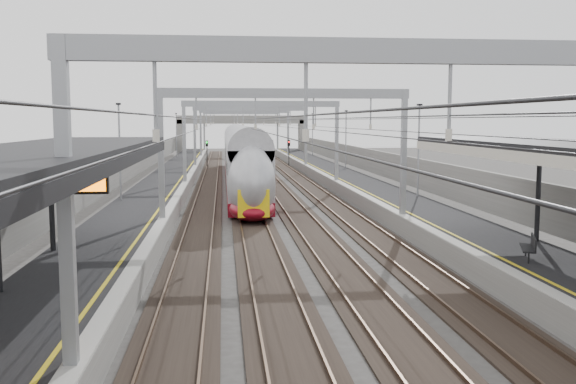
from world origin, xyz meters
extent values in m
cube|color=black|center=(-8.00, 45.00, 0.50)|extent=(4.00, 120.00, 1.00)
cube|color=black|center=(8.00, 45.00, 0.50)|extent=(4.00, 120.00, 1.00)
cube|color=black|center=(-4.50, 45.00, 0.04)|extent=(2.40, 140.00, 0.08)
cube|color=brown|center=(-5.22, 45.00, 0.13)|extent=(0.07, 140.00, 0.14)
cube|color=brown|center=(-3.78, 45.00, 0.13)|extent=(0.07, 140.00, 0.14)
cube|color=black|center=(-1.50, 45.00, 0.04)|extent=(2.40, 140.00, 0.08)
cube|color=brown|center=(-2.22, 45.00, 0.13)|extent=(0.07, 140.00, 0.14)
cube|color=brown|center=(-0.78, 45.00, 0.13)|extent=(0.07, 140.00, 0.14)
cube|color=black|center=(1.50, 45.00, 0.04)|extent=(2.40, 140.00, 0.08)
cube|color=brown|center=(0.78, 45.00, 0.13)|extent=(0.07, 140.00, 0.14)
cube|color=brown|center=(2.22, 45.00, 0.13)|extent=(0.07, 140.00, 0.14)
cube|color=black|center=(4.50, 45.00, 0.04)|extent=(2.40, 140.00, 0.08)
cube|color=brown|center=(3.78, 45.00, 0.13)|extent=(0.07, 140.00, 0.14)
cube|color=brown|center=(5.22, 45.00, 0.13)|extent=(0.07, 140.00, 0.14)
cube|color=gray|center=(-6.30, 2.00, 4.30)|extent=(0.28, 0.28, 6.60)
cube|color=gray|center=(0.00, 2.00, 7.35)|extent=(13.00, 0.25, 0.50)
cube|color=gray|center=(-6.30, 22.00, 4.30)|extent=(0.28, 0.28, 6.60)
cube|color=gray|center=(6.30, 22.00, 4.30)|extent=(0.28, 0.28, 6.60)
cube|color=gray|center=(0.00, 22.00, 7.35)|extent=(13.00, 0.25, 0.50)
cube|color=gray|center=(-6.30, 42.00, 4.30)|extent=(0.28, 0.28, 6.60)
cube|color=gray|center=(6.30, 42.00, 4.30)|extent=(0.28, 0.28, 6.60)
cube|color=gray|center=(0.00, 42.00, 7.35)|extent=(13.00, 0.25, 0.50)
cube|color=gray|center=(-6.30, 62.00, 4.30)|extent=(0.28, 0.28, 6.60)
cube|color=gray|center=(6.30, 62.00, 4.30)|extent=(0.28, 0.28, 6.60)
cube|color=gray|center=(0.00, 62.00, 7.35)|extent=(13.00, 0.25, 0.50)
cube|color=gray|center=(-6.30, 82.00, 4.30)|extent=(0.28, 0.28, 6.60)
cube|color=gray|center=(6.30, 82.00, 4.30)|extent=(0.28, 0.28, 6.60)
cube|color=gray|center=(0.00, 82.00, 7.35)|extent=(13.00, 0.25, 0.50)
cube|color=gray|center=(-6.30, 100.00, 4.30)|extent=(0.28, 0.28, 6.60)
cube|color=gray|center=(6.30, 100.00, 4.30)|extent=(0.28, 0.28, 6.60)
cube|color=gray|center=(0.00, 100.00, 7.35)|extent=(13.00, 0.25, 0.50)
cylinder|color=#262628|center=(-4.50, 50.00, 5.50)|extent=(0.03, 140.00, 0.03)
cylinder|color=#262628|center=(-1.50, 50.00, 5.50)|extent=(0.03, 140.00, 0.03)
cylinder|color=#262628|center=(1.50, 50.00, 5.50)|extent=(0.03, 140.00, 0.03)
cylinder|color=#262628|center=(4.50, 50.00, 5.50)|extent=(0.03, 140.00, 0.03)
cylinder|color=black|center=(-9.70, 14.00, 3.00)|extent=(0.20, 0.20, 4.00)
cube|color=black|center=(-6.60, 4.00, 4.55)|extent=(1.60, 0.15, 0.55)
cube|color=#E96304|center=(-6.60, 3.92, 4.55)|extent=(1.50, 0.02, 0.42)
cylinder|color=black|center=(9.70, 14.00, 3.00)|extent=(0.20, 0.20, 4.00)
cube|color=slate|center=(0.00, 100.00, 6.20)|extent=(22.00, 2.20, 1.40)
cube|color=slate|center=(-10.50, 100.00, 3.10)|extent=(1.00, 2.20, 6.20)
cube|color=slate|center=(10.50, 100.00, 3.10)|extent=(1.00, 2.20, 6.20)
cube|color=slate|center=(-11.20, 45.00, 1.60)|extent=(0.30, 120.00, 3.20)
cube|color=slate|center=(11.20, 45.00, 1.60)|extent=(0.30, 120.00, 3.20)
cube|color=maroon|center=(-1.50, 39.06, 0.62)|extent=(2.83, 24.11, 0.84)
cube|color=#95959A|center=(-1.50, 39.06, 2.61)|extent=(2.83, 24.11, 3.14)
cube|color=black|center=(-1.50, 30.62, 0.29)|extent=(2.10, 2.52, 0.52)
cube|color=maroon|center=(-1.50, 63.59, 0.62)|extent=(2.83, 24.11, 0.84)
cube|color=#95959A|center=(-1.50, 63.59, 2.61)|extent=(2.83, 24.11, 3.14)
cube|color=black|center=(-1.50, 55.15, 0.29)|extent=(2.10, 2.52, 0.52)
ellipsoid|color=#95959A|center=(-1.50, 26.80, 2.30)|extent=(2.83, 5.45, 4.40)
cube|color=yellow|center=(-1.50, 24.54, 1.35)|extent=(1.78, 0.12, 1.57)
cube|color=black|center=(-1.50, 25.02, 2.93)|extent=(1.68, 0.60, 0.98)
cube|color=black|center=(7.63, 10.60, 1.42)|extent=(1.01, 1.70, 0.06)
cube|color=black|center=(7.81, 10.52, 1.63)|extent=(0.67, 1.56, 0.46)
cylinder|color=black|center=(7.38, 10.00, 1.19)|extent=(0.06, 0.06, 0.39)
cylinder|color=black|center=(7.87, 11.20, 1.19)|extent=(0.06, 0.06, 0.39)
cylinder|color=black|center=(-5.20, 71.81, 1.50)|extent=(0.12, 0.12, 3.00)
cube|color=black|center=(-5.20, 71.81, 3.10)|extent=(0.32, 0.22, 0.75)
sphere|color=#0CE526|center=(-5.20, 71.68, 3.25)|extent=(0.16, 0.16, 0.16)
cylinder|color=black|center=(3.20, 72.14, 1.50)|extent=(0.12, 0.12, 3.00)
cube|color=black|center=(3.20, 72.14, 3.10)|extent=(0.32, 0.22, 0.75)
sphere|color=red|center=(3.20, 72.01, 3.25)|extent=(0.16, 0.16, 0.16)
cylinder|color=black|center=(5.40, 72.14, 1.50)|extent=(0.12, 0.12, 3.00)
cube|color=black|center=(5.40, 72.14, 3.10)|extent=(0.32, 0.22, 0.75)
sphere|color=red|center=(5.40, 72.01, 3.25)|extent=(0.16, 0.16, 0.16)
camera|label=1|loc=(-3.18, -10.97, 5.94)|focal=40.00mm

